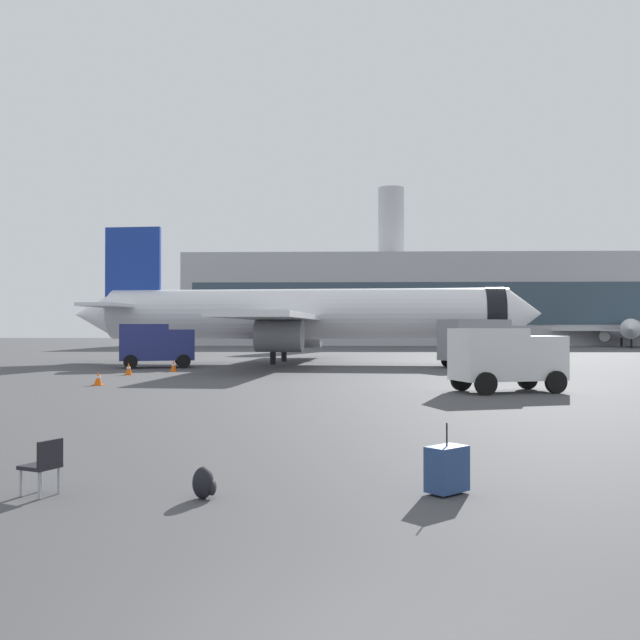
% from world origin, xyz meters
% --- Properties ---
extents(airplane_at_gate, '(35.77, 32.29, 10.50)m').
position_xyz_m(airplane_at_gate, '(-3.10, 48.16, 3.66)').
color(airplane_at_gate, white).
rests_on(airplane_at_gate, ground).
extents(airplane_taxiing, '(22.12, 24.08, 7.45)m').
position_xyz_m(airplane_taxiing, '(42.47, 99.11, 2.59)').
color(airplane_taxiing, silver).
rests_on(airplane_taxiing, ground).
extents(service_truck, '(5.22, 3.60, 2.90)m').
position_xyz_m(service_truck, '(-12.45, 41.47, 1.61)').
color(service_truck, navy).
rests_on(service_truck, ground).
extents(fuel_truck, '(6.43, 4.89, 3.20)m').
position_xyz_m(fuel_truck, '(9.40, 42.51, 1.77)').
color(fuel_truck, gray).
rests_on(fuel_truck, ground).
extents(cargo_van, '(4.79, 3.37, 2.60)m').
position_xyz_m(cargo_van, '(6.57, 23.71, 1.45)').
color(cargo_van, white).
rests_on(cargo_van, ground).
extents(safety_cone_near, '(0.44, 0.44, 0.69)m').
position_xyz_m(safety_cone_near, '(-12.02, 34.03, 0.34)').
color(safety_cone_near, '#F2590C').
rests_on(safety_cone_near, ground).
extents(safety_cone_mid, '(0.44, 0.44, 0.73)m').
position_xyz_m(safety_cone_mid, '(-10.25, 37.22, 0.36)').
color(safety_cone_mid, '#F2590C').
rests_on(safety_cone_mid, ground).
extents(safety_cone_far, '(0.44, 0.44, 0.63)m').
position_xyz_m(safety_cone_far, '(-11.22, 26.74, 0.31)').
color(safety_cone_far, '#F2590C').
rests_on(safety_cone_far, ground).
extents(rolling_suitcase, '(0.74, 0.73, 1.10)m').
position_xyz_m(rolling_suitcase, '(1.51, 5.80, 0.39)').
color(rolling_suitcase, navy).
rests_on(rolling_suitcase, ground).
extents(traveller_backpack, '(0.36, 0.40, 0.48)m').
position_xyz_m(traveller_backpack, '(-2.20, 5.39, 0.23)').
color(traveller_backpack, black).
rests_on(traveller_backpack, ground).
extents(gate_chair, '(0.63, 0.63, 0.86)m').
position_xyz_m(gate_chair, '(-4.70, 5.50, 0.50)').
color(gate_chair, black).
rests_on(gate_chair, ground).
extents(terminal_building, '(74.29, 22.82, 26.45)m').
position_xyz_m(terminal_building, '(12.18, 114.46, 7.35)').
color(terminal_building, '#B2B2B7').
rests_on(terminal_building, ground).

